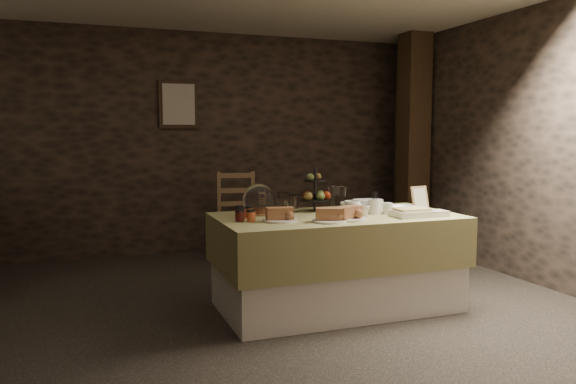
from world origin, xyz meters
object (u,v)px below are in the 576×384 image
object	(u,v)px
buffet_table	(337,255)
timber_column	(413,143)
fruit_stand	(316,194)
chair	(236,220)

from	to	relation	value
buffet_table	timber_column	world-z (taller)	timber_column
timber_column	fruit_stand	xyz separation A→B (m)	(-1.93, -1.55, -0.40)
chair	timber_column	xyz separation A→B (m)	(2.15, -0.25, 0.87)
timber_column	chair	bearing A→B (deg)	173.50
chair	timber_column	world-z (taller)	timber_column
buffet_table	chair	xyz separation A→B (m)	(-0.29, 2.07, -0.01)
fruit_stand	chair	bearing A→B (deg)	96.84
buffet_table	timber_column	distance (m)	2.75
buffet_table	fruit_stand	distance (m)	0.54
timber_column	buffet_table	bearing A→B (deg)	-135.62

